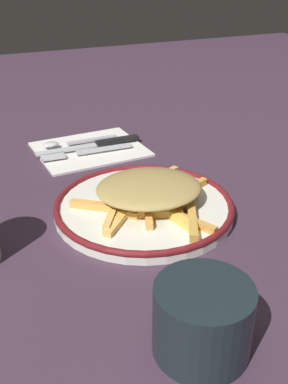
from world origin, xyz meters
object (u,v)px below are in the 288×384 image
Objects in this scene: fries_heap at (150,193)px; spoon at (67,143)px; napkin at (89,149)px; coffee_mug at (202,319)px; fork at (87,151)px; knife at (98,144)px; plate at (144,206)px.

fries_heap is 0.30m from spoon.
napkin is 0.53m from coffee_mug.
spoon is at bearing 22.21° from fork.
spoon is at bearing 62.77° from knife.
coffee_mug is (-0.27, 0.06, 0.03)m from plate.
knife is at bearing -2.05° from fries_heap.
napkin is at bearing 90.72° from knife.
napkin is 1.33× the size of spoon.
coffee_mug is (-0.50, 0.04, 0.03)m from fork.
fork reaches higher than napkin.
fries_heap reaches higher than spoon.
plate is 1.76× the size of spoon.
napkin is 1.67× the size of coffee_mug.
coffee_mug reaches higher than napkin.
knife is 1.38× the size of spoon.
napkin is 0.03m from fork.
fries_heap is at bearing -134.55° from plate.
fork is at bearing 156.20° from napkin.
knife is (0.27, -0.02, 0.00)m from plate.
knife is at bearing -48.11° from fork.
coffee_mug is at bearing 166.23° from fries_heap.
spoon reaches higher than knife.
coffee_mug reaches higher than spoon.
napkin is 0.96× the size of knife.
napkin is at bearing -5.83° from coffee_mug.
spoon is at bearing 51.33° from napkin.
plate reaches higher than napkin.
spoon is at bearing 8.36° from fries_heap.
coffee_mug reaches higher than knife.
spoon is 1.26× the size of coffee_mug.
knife is at bearing -7.84° from coffee_mug.
fries_heap is 0.25m from fork.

